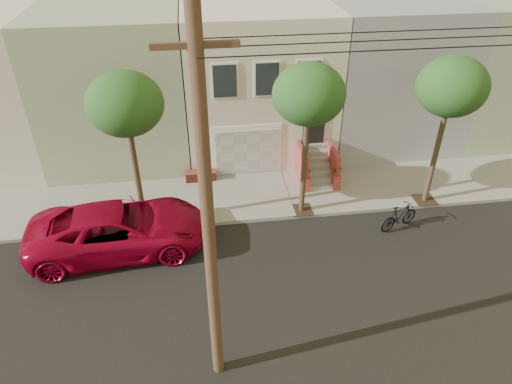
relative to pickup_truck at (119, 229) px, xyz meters
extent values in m
plane|color=black|center=(6.28, -2.60, -0.91)|extent=(90.00, 90.00, 0.00)
cube|color=gray|center=(6.28, 2.75, -0.83)|extent=(40.00, 3.70, 0.15)
cube|color=beige|center=(6.28, 8.60, 2.74)|extent=(7.00, 8.00, 7.00)
cube|color=gray|center=(-0.52, 8.60, 2.74)|extent=(6.50, 8.00, 7.00)
cube|color=gray|center=(13.08, 8.60, 2.74)|extent=(6.50, 8.00, 7.00)
cube|color=gray|center=(19.58, 8.60, 2.74)|extent=(6.50, 8.00, 7.00)
cube|color=white|center=(5.38, 4.62, 0.49)|extent=(3.20, 0.12, 2.50)
cube|color=#B8B8B3|center=(5.38, 4.56, 0.39)|extent=(2.90, 0.06, 2.20)
cube|color=gray|center=(5.38, 2.75, -0.75)|extent=(3.20, 3.70, 0.02)
cube|color=brown|center=(3.18, 4.30, -0.54)|extent=(1.40, 0.45, 0.44)
cube|color=black|center=(8.48, 4.57, 1.64)|extent=(1.00, 0.06, 2.00)
cube|color=#3F4751|center=(4.48, 4.57, 3.84)|extent=(1.00, 0.06, 1.40)
cube|color=white|center=(4.48, 4.59, 3.84)|extent=(1.15, 0.05, 1.55)
cube|color=#3F4751|center=(6.28, 4.57, 3.84)|extent=(1.00, 0.06, 1.40)
cube|color=white|center=(6.28, 4.59, 3.84)|extent=(1.15, 0.05, 1.55)
cube|color=#3F4751|center=(8.08, 4.57, 3.84)|extent=(1.00, 0.06, 1.40)
cube|color=white|center=(8.08, 4.59, 3.84)|extent=(1.15, 0.05, 1.55)
cube|color=gray|center=(8.48, 2.78, -0.66)|extent=(1.20, 0.28, 0.20)
cube|color=gray|center=(8.48, 3.06, -0.46)|extent=(1.20, 0.28, 0.20)
cube|color=gray|center=(8.48, 3.34, -0.26)|extent=(1.20, 0.28, 0.20)
cube|color=gray|center=(8.48, 3.62, -0.06)|extent=(1.20, 0.28, 0.20)
cube|color=gray|center=(8.48, 3.90, 0.14)|extent=(1.20, 0.28, 0.20)
cube|color=gray|center=(8.48, 4.18, 0.34)|extent=(1.20, 0.28, 0.20)
cube|color=gray|center=(8.48, 4.46, 0.54)|extent=(1.20, 0.28, 0.20)
cube|color=#993332|center=(7.78, 3.62, 0.04)|extent=(0.18, 1.96, 1.60)
cube|color=#993332|center=(9.18, 3.62, 0.04)|extent=(0.18, 1.96, 1.60)
cube|color=#993332|center=(7.78, 2.74, -0.41)|extent=(0.35, 0.35, 0.70)
imported|color=#22491A|center=(7.78, 2.74, 0.17)|extent=(0.40, 0.35, 0.45)
cube|color=#993332|center=(9.18, 2.74, -0.41)|extent=(0.35, 0.35, 0.70)
imported|color=#22491A|center=(9.18, 2.74, 0.17)|extent=(0.41, 0.35, 0.45)
cube|color=#2D2116|center=(0.78, 1.30, -0.75)|extent=(0.90, 0.90, 0.02)
cylinder|color=#322516|center=(0.78, 1.30, 1.34)|extent=(0.22, 0.22, 4.20)
ellipsoid|color=#22491A|center=(0.78, 1.30, 4.39)|extent=(2.70, 2.57, 2.29)
cube|color=#2D2116|center=(7.28, 1.30, -0.75)|extent=(0.90, 0.90, 0.02)
cylinder|color=#322516|center=(7.28, 1.30, 1.34)|extent=(0.22, 0.22, 4.20)
ellipsoid|color=#22491A|center=(7.28, 1.30, 4.39)|extent=(2.70, 2.57, 2.29)
cube|color=#2D2116|center=(12.78, 1.30, -0.75)|extent=(0.90, 0.90, 0.02)
cylinder|color=#322516|center=(12.78, 1.30, 1.34)|extent=(0.22, 0.22, 4.20)
ellipsoid|color=#22491A|center=(12.78, 1.30, 4.39)|extent=(2.70, 2.57, 2.29)
cylinder|color=#432D1F|center=(3.28, -5.80, 4.09)|extent=(0.30, 0.30, 10.00)
cube|color=#432D1F|center=(3.28, -5.80, 8.29)|extent=(1.60, 0.12, 0.12)
imported|color=maroon|center=(0.00, 0.00, 0.00)|extent=(6.74, 3.47, 1.82)
imported|color=black|center=(10.93, -0.24, -0.35)|extent=(1.91, 1.16, 1.11)
camera|label=1|loc=(3.22, -14.07, 10.61)|focal=32.25mm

